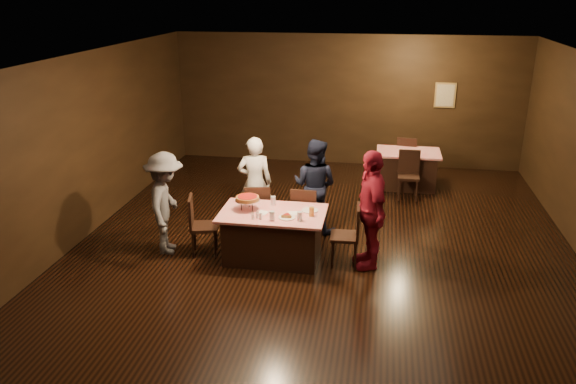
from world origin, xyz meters
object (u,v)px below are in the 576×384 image
object	(u,v)px
chair_end_left	(204,225)
main_table	(273,235)
back_table	(407,169)
plate_empty	(310,210)
chair_back_far	(407,157)
diner_white_jacket	(255,183)
chair_far_right	(305,213)
diner_navy_hoodie	(315,185)
pizza_stand	(247,198)
diner_red_shirt	(371,209)
glass_amber	(312,212)
chair_end_right	(345,235)
chair_back_near	(409,176)
glass_front_right	(300,216)
diner_grey_knit	(166,203)
glass_back	(273,201)
chair_far_left	(258,210)
glass_front_left	(272,216)

from	to	relation	value
chair_end_left	main_table	bearing A→B (deg)	-103.85
back_table	plate_empty	distance (m)	3.94
back_table	chair_back_far	size ratio (longest dim) A/B	1.37
diner_white_jacket	chair_end_left	bearing A→B (deg)	52.03
plate_empty	chair_far_right	bearing A→B (deg)	104.04
chair_back_far	main_table	bearing A→B (deg)	71.57
diner_navy_hoodie	pizza_stand	distance (m)	1.46
diner_red_shirt	glass_amber	xyz separation A→B (m)	(-0.87, -0.07, -0.07)
chair_back_far	chair_end_right	bearing A→B (deg)	84.35
glass_amber	chair_back_near	bearing A→B (deg)	63.46
pizza_stand	glass_amber	size ratio (longest dim) A/B	2.71
glass_front_right	glass_amber	bearing A→B (deg)	53.13
diner_grey_knit	diner_red_shirt	distance (m)	3.16
diner_red_shirt	diner_white_jacket	bearing A→B (deg)	-135.82
main_table	chair_back_near	distance (m)	3.72
main_table	diner_red_shirt	size ratio (longest dim) A/B	0.88
glass_back	chair_far_right	bearing A→B (deg)	45.00
chair_far_right	chair_end_right	world-z (taller)	same
chair_end_left	glass_back	xyz separation A→B (m)	(1.05, 0.30, 0.37)
plate_empty	back_table	bearing A→B (deg)	66.07
chair_far_left	glass_amber	bearing A→B (deg)	130.33
glass_front_right	pizza_stand	bearing A→B (deg)	160.56
back_table	glass_front_left	xyz separation A→B (m)	(-2.09, -4.04, 0.46)
glass_back	diner_navy_hoodie	bearing A→B (deg)	58.94
chair_far_left	diner_grey_knit	bearing A→B (deg)	20.05
pizza_stand	diner_red_shirt	bearing A→B (deg)	-0.90
chair_back_far	glass_front_left	world-z (taller)	chair_back_far
diner_navy_hoodie	plate_empty	distance (m)	1.05
diner_navy_hoodie	glass_front_left	size ratio (longest dim) A/B	11.59
chair_end_left	diner_navy_hoodie	world-z (taller)	diner_navy_hoodie
main_table	plate_empty	size ratio (longest dim) A/B	6.40
chair_end_right	glass_front_right	bearing A→B (deg)	-71.88
chair_back_far	glass_front_right	world-z (taller)	chair_back_far
chair_end_right	pizza_stand	size ratio (longest dim) A/B	2.50
plate_empty	glass_amber	bearing A→B (deg)	-75.96
diner_red_shirt	glass_amber	bearing A→B (deg)	-101.51
glass_front_left	glass_back	distance (m)	0.61
back_table	pizza_stand	size ratio (longest dim) A/B	3.42
plate_empty	glass_front_left	world-z (taller)	glass_front_left
chair_far_left	chair_back_near	distance (m)	3.42
chair_back_far	diner_red_shirt	distance (m)	4.39
main_table	diner_navy_hoodie	size ratio (longest dim) A/B	0.99
main_table	glass_back	distance (m)	0.55
diner_red_shirt	glass_front_right	bearing A→B (deg)	-91.25
chair_back_far	diner_white_jacket	world-z (taller)	diner_white_jacket
back_table	glass_back	xyz separation A→B (m)	(-2.19, -3.44, 0.46)
glass_front_left	back_table	bearing A→B (deg)	62.61
glass_amber	pizza_stand	bearing A→B (deg)	174.29
diner_grey_knit	pizza_stand	distance (m)	1.30
plate_empty	chair_back_far	bearing A→B (deg)	69.19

